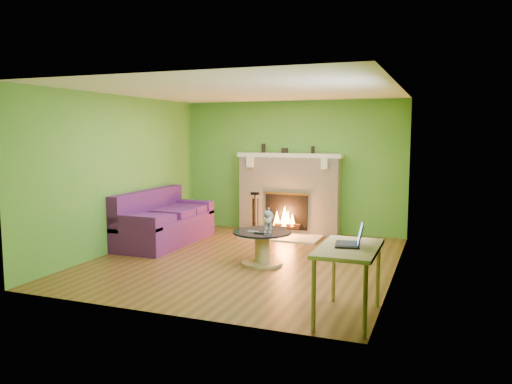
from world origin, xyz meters
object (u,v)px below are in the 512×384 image
at_px(sofa, 162,223).
at_px(desk, 349,255).
at_px(cat, 268,219).
at_px(coffee_table, 262,245).

height_order(sofa, desk, sofa).
distance_m(sofa, cat, 2.39).
xyz_separation_m(desk, cat, (-1.54, 1.82, -0.00)).
height_order(desk, cat, cat).
distance_m(desk, cat, 2.38).
relative_size(coffee_table, cat, 1.55).
bearing_deg(desk, coffee_table, 132.55).
distance_m(sofa, coffee_table, 2.31).
relative_size(sofa, cat, 3.67).
relative_size(coffee_table, desk, 0.84).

